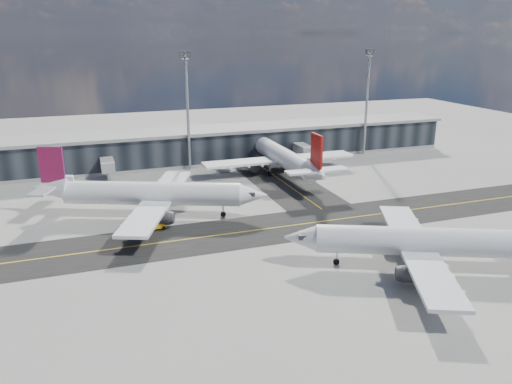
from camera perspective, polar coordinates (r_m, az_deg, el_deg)
ground at (r=83.12m, az=-0.56°, el=-5.55°), size 300.00×300.00×0.00m
taxiway_lanes at (r=93.73m, az=-0.40°, el=-2.79°), size 180.00×63.00×0.03m
terminal_concourse at (r=132.77m, az=-8.22°, el=5.01°), size 152.00×19.80×8.80m
floodlight_masts at (r=124.02m, az=-7.83°, el=9.55°), size 102.50×0.70×28.90m
airliner_af at (r=94.92m, az=-12.11°, el=-0.19°), size 42.20×36.51×13.02m
airliner_redtail at (r=120.62m, az=3.01°, el=4.03°), size 38.00×44.70×13.30m
airliner_near at (r=76.41m, az=19.12°, el=-5.44°), size 39.65×34.24×12.30m
baggage_tug at (r=88.82m, az=-11.11°, el=-3.63°), size 3.38×1.92×2.04m
service_van at (r=124.84m, az=-3.82°, el=2.76°), size 3.40×5.63×1.46m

